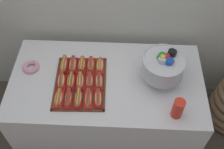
{
  "coord_description": "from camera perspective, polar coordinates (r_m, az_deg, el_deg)",
  "views": [
    {
      "loc": [
        0.11,
        -1.36,
        2.55
      ],
      "look_at": [
        0.04,
        0.03,
        0.8
      ],
      "focal_mm": 44.4,
      "sensor_mm": 36.0,
      "label": 1
    }
  ],
  "objects": [
    {
      "name": "hot_dog_7",
      "position": [
        2.2,
        -6.59,
        -1.32
      ],
      "size": [
        0.08,
        0.18,
        0.06
      ],
      "color": "red",
      "rests_on": "serving_tray"
    },
    {
      "name": "ground_plane",
      "position": [
        2.89,
        -0.88,
        -10.34
      ],
      "size": [
        10.0,
        10.0,
        0.0
      ],
      "primitive_type": "plane",
      "color": "#4C4238"
    },
    {
      "name": "punch_bowl",
      "position": [
        2.14,
        10.48,
        1.8
      ],
      "size": [
        0.33,
        0.33,
        0.29
      ],
      "color": "silver",
      "rests_on": "buffet_table"
    },
    {
      "name": "hot_dog_10",
      "position": [
        2.33,
        -9.92,
        2.0
      ],
      "size": [
        0.06,
        0.18,
        0.06
      ],
      "color": "red",
      "rests_on": "serving_tray"
    },
    {
      "name": "donut",
      "position": [
        2.4,
        -16.33,
        1.53
      ],
      "size": [
        0.14,
        0.14,
        0.04
      ],
      "color": "pink",
      "rests_on": "buffet_table"
    },
    {
      "name": "hot_dog_8",
      "position": [
        2.2,
        -4.64,
        -1.36
      ],
      "size": [
        0.07,
        0.15,
        0.06
      ],
      "color": "red",
      "rests_on": "serving_tray"
    },
    {
      "name": "hot_dog_4",
      "position": [
        2.1,
        -2.88,
        -4.98
      ],
      "size": [
        0.07,
        0.17,
        0.06
      ],
      "color": "#B21414",
      "rests_on": "serving_tray"
    },
    {
      "name": "hot_dog_9",
      "position": [
        2.19,
        -2.69,
        -1.37
      ],
      "size": [
        0.08,
        0.16,
        0.06
      ],
      "color": "red",
      "rests_on": "serving_tray"
    },
    {
      "name": "hot_dog_3",
      "position": [
        2.1,
        -4.92,
        -4.94
      ],
      "size": [
        0.07,
        0.18,
        0.06
      ],
      "color": "red",
      "rests_on": "serving_tray"
    },
    {
      "name": "hot_dog_13",
      "position": [
        2.3,
        -4.39,
        1.98
      ],
      "size": [
        0.07,
        0.17,
        0.06
      ],
      "color": "red",
      "rests_on": "serving_tray"
    },
    {
      "name": "hot_dog_1",
      "position": [
        2.12,
        -8.98,
        -4.81
      ],
      "size": [
        0.06,
        0.17,
        0.06
      ],
      "color": "red",
      "rests_on": "serving_tray"
    },
    {
      "name": "hot_dog_14",
      "position": [
        2.3,
        -2.52,
        1.89
      ],
      "size": [
        0.07,
        0.16,
        0.06
      ],
      "color": "red",
      "rests_on": "serving_tray"
    },
    {
      "name": "hot_dog_12",
      "position": [
        2.31,
        -6.25,
        1.99
      ],
      "size": [
        0.07,
        0.16,
        0.06
      ],
      "color": "red",
      "rests_on": "serving_tray"
    },
    {
      "name": "serving_tray",
      "position": [
        2.23,
        -6.52,
        -1.79
      ],
      "size": [
        0.42,
        0.54,
        0.01
      ],
      "color": "#56331E",
      "rests_on": "buffet_table"
    },
    {
      "name": "hot_dog_11",
      "position": [
        2.32,
        -8.09,
        1.99
      ],
      "size": [
        0.07,
        0.18,
        0.06
      ],
      "color": "red",
      "rests_on": "serving_tray"
    },
    {
      "name": "hot_dog_6",
      "position": [
        2.21,
        -8.52,
        -1.28
      ],
      "size": [
        0.07,
        0.18,
        0.06
      ],
      "color": "#B21414",
      "rests_on": "serving_tray"
    },
    {
      "name": "hot_dog_5",
      "position": [
        2.23,
        -10.42,
        -1.27
      ],
      "size": [
        0.08,
        0.17,
        0.06
      ],
      "color": "red",
      "rests_on": "serving_tray"
    },
    {
      "name": "cup_stack",
      "position": [
        2.04,
        13.43,
        -6.83
      ],
      "size": [
        0.08,
        0.08,
        0.17
      ],
      "color": "red",
      "rests_on": "buffet_table"
    },
    {
      "name": "hot_dog_2",
      "position": [
        2.11,
        -6.97,
        -4.85
      ],
      "size": [
        0.06,
        0.18,
        0.06
      ],
      "color": "#B21414",
      "rests_on": "serving_tray"
    },
    {
      "name": "buffet_table",
      "position": [
        2.54,
        -1.0,
        -6.06
      ],
      "size": [
        1.58,
        0.85,
        0.77
      ],
      "color": "silver",
      "rests_on": "ground_plane"
    },
    {
      "name": "hot_dog_0",
      "position": [
        2.14,
        -10.97,
        -4.82
      ],
      "size": [
        0.07,
        0.17,
        0.06
      ],
      "color": "red",
      "rests_on": "serving_tray"
    }
  ]
}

